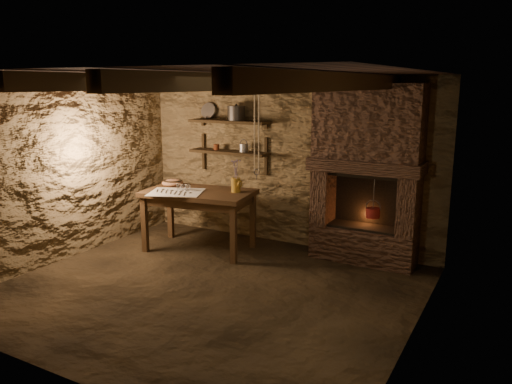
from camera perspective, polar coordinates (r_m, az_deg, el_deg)
The scene contains 25 objects.
floor at distance 5.81m, azimuth -5.48°, elevation -11.02°, with size 4.50×4.50×0.00m, color black.
back_wall at distance 7.16m, azimuth 3.41°, elevation 3.48°, with size 4.50×0.04×2.40m, color brown.
front_wall at distance 4.02m, azimuth -22.18°, elevation -4.45°, with size 4.50×0.04×2.40m, color brown.
left_wall at distance 6.97m, azimuth -21.17°, elevation 2.42°, with size 0.04×4.00×2.40m, color brown.
right_wall at distance 4.59m, azimuth 18.08°, elevation -2.14°, with size 0.04×4.00×2.40m, color brown.
ceiling at distance 5.34m, azimuth -6.02°, elevation 13.36°, with size 4.50×4.00×0.04m, color black.
beam_far_left at distance 6.32m, azimuth -17.48°, elevation 11.88°, with size 0.14×3.95×0.16m, color black.
beam_mid_left at distance 5.64m, azimuth -10.27°, elevation 12.26°, with size 0.14×3.95×0.16m, color black.
beam_mid_right at distance 5.07m, azimuth -1.25°, elevation 12.46°, with size 0.14×3.95×0.16m, color black.
beam_far_right at distance 4.65m, azimuth 9.72°, elevation 12.30°, with size 0.14×3.95×0.16m, color black.
shelf_lower at distance 7.41m, azimuth -3.07°, elevation 4.57°, with size 1.25×0.30×0.04m, color black.
shelf_upper at distance 7.36m, azimuth -3.12°, elevation 8.04°, with size 1.25×0.30×0.04m, color black.
hearth at distance 6.50m, azimuth 12.51°, elevation 2.54°, with size 1.43×0.51×2.30m.
work_table at distance 7.01m, azimuth -6.49°, elevation -2.98°, with size 1.59×1.05×0.85m.
linen_cloth at distance 6.85m, azimuth -9.12°, elevation -0.03°, with size 0.70×0.56×0.01m, color white.
pewter_cutlery_row at distance 6.83m, azimuth -9.24°, elevation 0.01°, with size 0.59×0.23×0.01m, color gray, non-canonical shape.
drinking_glasses at distance 6.93m, azimuth -8.30°, elevation 0.55°, with size 0.23×0.07×0.09m, color white, non-canonical shape.
stoneware_jug at distance 6.76m, azimuth -2.31°, elevation 1.58°, with size 0.17×0.17×0.45m.
wooden_bowl at distance 7.33m, azimuth -9.50°, elevation 1.03°, with size 0.31×0.31×0.11m, color #9A6443.
iron_stockpot at distance 7.29m, azimuth -2.27°, elevation 8.91°, with size 0.25×0.25×0.19m, color #2D2A28.
tin_pan at distance 7.67m, azimuth -5.47°, elevation 9.24°, with size 0.24×0.24×0.03m, color #A7A7A1.
small_kettle at distance 7.27m, azimuth -1.42°, elevation 5.07°, with size 0.17×0.13×0.18m, color #A7A7A1, non-canonical shape.
rusty_tin at distance 7.52m, azimuth -4.55°, elevation 5.14°, with size 0.08×0.08×0.08m, color #5B2612.
red_pot at distance 6.53m, azimuth 13.22°, elevation -2.25°, with size 0.21×0.21×0.54m.
hanging_ropes at distance 6.23m, azimuth 0.07°, elevation 7.74°, with size 0.08×0.08×1.20m, color beige, non-canonical shape.
Camera 1 is at (3.05, -4.38, 2.30)m, focal length 35.00 mm.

